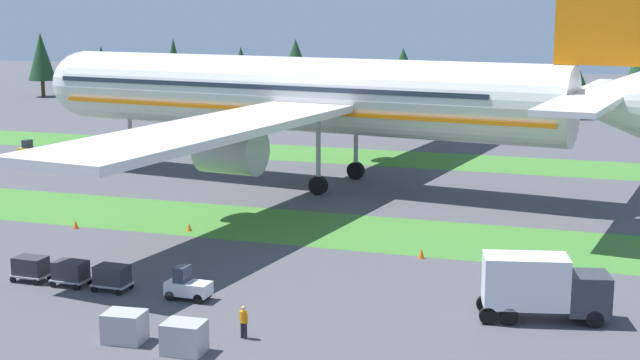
{
  "coord_description": "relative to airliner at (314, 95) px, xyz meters",
  "views": [
    {
      "loc": [
        15.9,
        -35.39,
        16.92
      ],
      "look_at": [
        -5.36,
        28.1,
        4.0
      ],
      "focal_mm": 51.3,
      "sensor_mm": 36.0,
      "label": 1
    }
  ],
  "objects": [
    {
      "name": "taxiway_marker_1",
      "position": [
        21.23,
        -21.16,
        -8.33
      ],
      "size": [
        0.44,
        0.44,
        0.49
      ],
      "primitive_type": "cone",
      "color": "orange",
      "rests_on": "ground"
    },
    {
      "name": "distant_tree_line",
      "position": [
        12.58,
        60.64,
        -1.62
      ],
      "size": [
        176.88,
        11.36,
        12.31
      ],
      "color": "#4C3823",
      "rests_on": "ground"
    },
    {
      "name": "taxiway_marker_3",
      "position": [
        15.24,
        -22.15,
        -8.23
      ],
      "size": [
        0.44,
        0.44,
        0.7
      ],
      "primitive_type": "cone",
      "color": "orange",
      "rests_on": "ground"
    },
    {
      "name": "cargo_dolly_lead",
      "position": [
        -0.84,
        -35.0,
        -7.65
      ],
      "size": [
        2.22,
        1.53,
        1.55
      ],
      "rotation": [
        0.0,
        0.0,
        -1.58
      ],
      "color": "#A3A3A8",
      "rests_on": "ground"
    },
    {
      "name": "catering_truck",
      "position": [
        24.04,
        -32.11,
        -6.62
      ],
      "size": [
        7.3,
        3.82,
        3.58
      ],
      "rotation": [
        0.0,
        0.0,
        -1.34
      ],
      "color": "#2D333D",
      "rests_on": "ground"
    },
    {
      "name": "ground_crew_marshaller",
      "position": [
        23.28,
        -27.42,
        -7.63
      ],
      "size": [
        0.52,
        0.36,
        1.74
      ],
      "rotation": [
        0.0,
        0.0,
        3.59
      ],
      "color": "black",
      "rests_on": "ground"
    },
    {
      "name": "cargo_dolly_second",
      "position": [
        -3.74,
        -34.96,
        -7.65
      ],
      "size": [
        2.22,
        1.53,
        1.55
      ],
      "rotation": [
        0.0,
        0.0,
        -1.58
      ],
      "color": "#A3A3A8",
      "rests_on": "ground"
    },
    {
      "name": "uld_container_1",
      "position": [
        7.8,
        -42.61,
        -7.78
      ],
      "size": [
        2.1,
        1.72,
        1.59
      ],
      "primitive_type": "cube",
      "rotation": [
        0.0,
        0.0,
        0.06
      ],
      "color": "#A3A3A8",
      "rests_on": "ground"
    },
    {
      "name": "grass_strip_far",
      "position": [
        11.78,
        16.88,
        -8.57
      ],
      "size": [
        320.0,
        10.67,
        0.01
      ],
      "primitive_type": "cube",
      "color": "#3D752D",
      "rests_on": "ground"
    },
    {
      "name": "baggage_tug",
      "position": [
        4.18,
        -35.07,
        -7.76
      ],
      "size": [
        2.62,
        1.33,
        1.97
      ],
      "rotation": [
        0.0,
        0.0,
        -1.58
      ],
      "color": "silver",
      "rests_on": "ground"
    },
    {
      "name": "uld_container_0",
      "position": [
        4.22,
        -42.18,
        -7.79
      ],
      "size": [
        2.15,
        1.79,
        1.56
      ],
      "primitive_type": "cube",
      "rotation": [
        0.0,
        0.0,
        0.1
      ],
      "color": "#A3A3A8",
      "rests_on": "ground"
    },
    {
      "name": "cargo_dolly_third",
      "position": [
        -6.64,
        -34.92,
        -7.65
      ],
      "size": [
        2.22,
        1.53,
        1.55
      ],
      "rotation": [
        0.0,
        0.0,
        -1.58
      ],
      "color": "#A3A3A8",
      "rests_on": "ground"
    },
    {
      "name": "grass_strip_near",
      "position": [
        11.78,
        -16.45,
        -8.57
      ],
      "size": [
        320.0,
        10.67,
        0.01
      ],
      "primitive_type": "cube",
      "color": "#3D752D",
      "rests_on": "ground"
    },
    {
      "name": "airliner",
      "position": [
        0.0,
        0.0,
        0.0
      ],
      "size": [
        61.27,
        75.89,
        23.9
      ],
      "rotation": [
        0.0,
        0.0,
        1.44
      ],
      "color": "silver",
      "rests_on": "ground"
    },
    {
      "name": "taxiway_marker_0",
      "position": [
        -11.65,
        -22.4,
        -8.24
      ],
      "size": [
        0.44,
        0.44,
        0.66
      ],
      "primitive_type": "cone",
      "color": "orange",
      "rests_on": "ground"
    },
    {
      "name": "ground_crew_loader",
      "position": [
        9.79,
        -39.85,
        -7.63
      ],
      "size": [
        0.53,
        0.36,
        1.74
      ],
      "rotation": [
        0.0,
        0.0,
        2.8
      ],
      "color": "black",
      "rests_on": "ground"
    },
    {
      "name": "taxiway_marker_2",
      "position": [
        -3.1,
        -20.28,
        -8.29
      ],
      "size": [
        0.44,
        0.44,
        0.58
      ],
      "primitive_type": "cone",
      "color": "orange",
      "rests_on": "ground"
    },
    {
      "name": "pushback_tractor",
      "position": [
        -35.29,
        4.61,
        -7.76
      ],
      "size": [
        2.75,
        1.63,
        1.97
      ],
      "rotation": [
        0.0,
        0.0,
        4.58
      ],
      "color": "yellow",
      "rests_on": "ground"
    }
  ]
}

